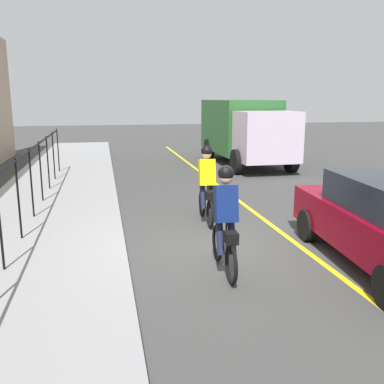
{
  "coord_description": "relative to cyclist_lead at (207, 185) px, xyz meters",
  "views": [
    {
      "loc": [
        -7.69,
        2.14,
        2.88
      ],
      "look_at": [
        0.71,
        0.4,
        1.0
      ],
      "focal_mm": 40.32,
      "sensor_mm": 36.0,
      "label": 1
    }
  ],
  "objects": [
    {
      "name": "ground_plane",
      "position": [
        -1.81,
        0.18,
        -0.91
      ],
      "size": [
        80.0,
        80.0,
        0.0
      ],
      "primitive_type": "plane",
      "color": "#3D3D3C"
    },
    {
      "name": "lane_line_centre",
      "position": [
        -1.81,
        -1.42,
        -0.91
      ],
      "size": [
        36.0,
        0.12,
        0.01
      ],
      "primitive_type": "cube",
      "color": "yellow",
      "rests_on": "ground"
    },
    {
      "name": "sidewalk",
      "position": [
        -1.81,
        3.58,
        -0.84
      ],
      "size": [
        40.0,
        3.2,
        0.15
      ],
      "primitive_type": "cube",
      "color": "gray",
      "rests_on": "ground"
    },
    {
      "name": "iron_fence",
      "position": [
        -0.81,
        3.98,
        0.4
      ],
      "size": [
        16.37,
        0.04,
        1.6
      ],
      "color": "black",
      "rests_on": "sidewalk"
    },
    {
      "name": "cyclist_lead",
      "position": [
        0.0,
        0.0,
        0.0
      ],
      "size": [
        1.71,
        0.38,
        1.83
      ],
      "rotation": [
        0.0,
        0.0,
        -0.05
      ],
      "color": "black",
      "rests_on": "ground"
    },
    {
      "name": "cyclist_follow",
      "position": [
        -2.97,
        0.4,
        0.0
      ],
      "size": [
        1.71,
        0.38,
        1.83
      ],
      "rotation": [
        0.0,
        0.0,
        -0.05
      ],
      "color": "black",
      "rests_on": "ground"
    },
    {
      "name": "box_truck_background",
      "position": [
        8.68,
        -3.8,
        0.64
      ],
      "size": [
        6.72,
        2.57,
        2.78
      ],
      "rotation": [
        0.0,
        0.0,
        3.15
      ],
      "color": "#285E2A",
      "rests_on": "ground"
    }
  ]
}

